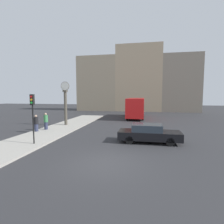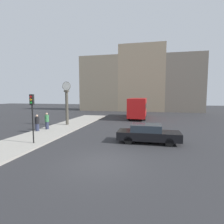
{
  "view_description": "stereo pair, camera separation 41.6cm",
  "coord_description": "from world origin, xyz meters",
  "px_view_note": "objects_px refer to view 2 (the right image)",
  "views": [
    {
      "loc": [
        2.04,
        -8.76,
        3.6
      ],
      "look_at": [
        -0.93,
        7.02,
        2.09
      ],
      "focal_mm": 28.0,
      "sensor_mm": 36.0,
      "label": 1
    },
    {
      "loc": [
        2.45,
        -8.68,
        3.6
      ],
      "look_at": [
        -0.93,
        7.02,
        2.09
      ],
      "focal_mm": 28.0,
      "sensor_mm": 36.0,
      "label": 2
    }
  ],
  "objects_px": {
    "bus_distant": "(138,107)",
    "street_clock": "(67,104)",
    "pedestrian_black_jacket": "(37,123)",
    "sedan_car": "(148,133)",
    "traffic_light_near": "(32,108)",
    "pedestrian_green_hoodie": "(47,121)"
  },
  "relations": [
    {
      "from": "pedestrian_green_hoodie",
      "to": "sedan_car",
      "type": "bearing_deg",
      "value": -14.14
    },
    {
      "from": "street_clock",
      "to": "pedestrian_black_jacket",
      "type": "xyz_separation_m",
      "value": [
        -1.14,
        -4.08,
        -1.71
      ]
    },
    {
      "from": "traffic_light_near",
      "to": "pedestrian_black_jacket",
      "type": "relative_size",
      "value": 2.22
    },
    {
      "from": "street_clock",
      "to": "pedestrian_green_hoodie",
      "type": "relative_size",
      "value": 3.0
    },
    {
      "from": "bus_distant",
      "to": "pedestrian_green_hoodie",
      "type": "bearing_deg",
      "value": -125.31
    },
    {
      "from": "street_clock",
      "to": "pedestrian_green_hoodie",
      "type": "height_order",
      "value": "street_clock"
    },
    {
      "from": "sedan_car",
      "to": "street_clock",
      "type": "height_order",
      "value": "street_clock"
    },
    {
      "from": "sedan_car",
      "to": "traffic_light_near",
      "type": "distance_m",
      "value": 8.75
    },
    {
      "from": "sedan_car",
      "to": "pedestrian_green_hoodie",
      "type": "xyz_separation_m",
      "value": [
        -10.25,
        2.58,
        0.27
      ]
    },
    {
      "from": "sedan_car",
      "to": "pedestrian_black_jacket",
      "type": "relative_size",
      "value": 2.93
    },
    {
      "from": "bus_distant",
      "to": "traffic_light_near",
      "type": "height_order",
      "value": "traffic_light_near"
    },
    {
      "from": "bus_distant",
      "to": "street_clock",
      "type": "relative_size",
      "value": 1.61
    },
    {
      "from": "bus_distant",
      "to": "pedestrian_green_hoodie",
      "type": "height_order",
      "value": "bus_distant"
    },
    {
      "from": "pedestrian_black_jacket",
      "to": "pedestrian_green_hoodie",
      "type": "relative_size",
      "value": 0.95
    },
    {
      "from": "bus_distant",
      "to": "street_clock",
      "type": "xyz_separation_m",
      "value": [
        -7.77,
        -9.02,
        0.84
      ]
    },
    {
      "from": "sedan_car",
      "to": "bus_distant",
      "type": "distance_m",
      "value": 14.76
    },
    {
      "from": "sedan_car",
      "to": "bus_distant",
      "type": "bearing_deg",
      "value": 96.73
    },
    {
      "from": "street_clock",
      "to": "pedestrian_green_hoodie",
      "type": "bearing_deg",
      "value": -104.04
    },
    {
      "from": "sedan_car",
      "to": "traffic_light_near",
      "type": "height_order",
      "value": "traffic_light_near"
    },
    {
      "from": "bus_distant",
      "to": "pedestrian_black_jacket",
      "type": "xyz_separation_m",
      "value": [
        -8.91,
        -13.1,
        -0.87
      ]
    },
    {
      "from": "bus_distant",
      "to": "sedan_car",
      "type": "bearing_deg",
      "value": -83.27
    },
    {
      "from": "traffic_light_near",
      "to": "pedestrian_green_hoodie",
      "type": "height_order",
      "value": "traffic_light_near"
    }
  ]
}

